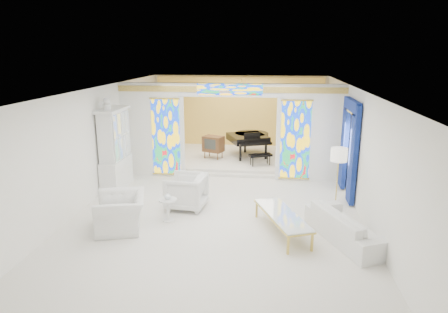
# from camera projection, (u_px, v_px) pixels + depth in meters

# --- Properties ---
(floor) EXTENTS (12.00, 12.00, 0.00)m
(floor) POSITION_uv_depth(u_px,v_px,m) (223.00, 199.00, 10.96)
(floor) COLOR silver
(floor) RESTS_ON ground
(ceiling) EXTENTS (7.00, 12.00, 0.02)m
(ceiling) POSITION_uv_depth(u_px,v_px,m) (222.00, 89.00, 10.20)
(ceiling) COLOR white
(ceiling) RESTS_ON wall_back
(wall_back) EXTENTS (7.00, 0.02, 3.00)m
(wall_back) POSITION_uv_depth(u_px,v_px,m) (239.00, 113.00, 16.34)
(wall_back) COLOR white
(wall_back) RESTS_ON floor
(wall_front) EXTENTS (7.00, 0.02, 3.00)m
(wall_front) POSITION_uv_depth(u_px,v_px,m) (165.00, 260.00, 4.82)
(wall_front) COLOR white
(wall_front) RESTS_ON floor
(wall_left) EXTENTS (0.02, 12.00, 3.00)m
(wall_left) POSITION_uv_depth(u_px,v_px,m) (96.00, 143.00, 10.96)
(wall_left) COLOR white
(wall_left) RESTS_ON floor
(wall_right) EXTENTS (0.02, 12.00, 3.00)m
(wall_right) POSITION_uv_depth(u_px,v_px,m) (358.00, 150.00, 10.20)
(wall_right) COLOR white
(wall_right) RESTS_ON floor
(partition_wall) EXTENTS (7.00, 0.22, 3.00)m
(partition_wall) POSITION_uv_depth(u_px,v_px,m) (230.00, 127.00, 12.46)
(partition_wall) COLOR white
(partition_wall) RESTS_ON floor
(stained_glass_left) EXTENTS (0.90, 0.04, 2.40)m
(stained_glass_left) POSITION_uv_depth(u_px,v_px,m) (166.00, 137.00, 12.67)
(stained_glass_left) COLOR gold
(stained_glass_left) RESTS_ON partition_wall
(stained_glass_right) EXTENTS (0.90, 0.04, 2.40)m
(stained_glass_right) POSITION_uv_depth(u_px,v_px,m) (295.00, 140.00, 12.23)
(stained_glass_right) COLOR gold
(stained_glass_right) RESTS_ON partition_wall
(stained_glass_transom) EXTENTS (2.00, 0.04, 0.34)m
(stained_glass_transom) POSITION_uv_depth(u_px,v_px,m) (230.00, 89.00, 12.06)
(stained_glass_transom) COLOR gold
(stained_glass_transom) RESTS_ON partition_wall
(alcove_platform) EXTENTS (6.80, 3.80, 0.18)m
(alcove_platform) POSITION_uv_depth(u_px,v_px,m) (235.00, 158.00, 14.88)
(alcove_platform) COLOR silver
(alcove_platform) RESTS_ON floor
(gold_curtain_back) EXTENTS (6.70, 0.10, 2.90)m
(gold_curtain_back) POSITION_uv_depth(u_px,v_px,m) (239.00, 113.00, 16.23)
(gold_curtain_back) COLOR gold
(gold_curtain_back) RESTS_ON wall_back
(chandelier) EXTENTS (0.48, 0.48, 0.30)m
(chandelier) POSITION_uv_depth(u_px,v_px,m) (241.00, 92.00, 14.13)
(chandelier) COLOR gold
(chandelier) RESTS_ON ceiling
(blue_drapes) EXTENTS (0.14, 1.85, 2.65)m
(blue_drapes) POSITION_uv_depth(u_px,v_px,m) (349.00, 141.00, 10.86)
(blue_drapes) COLOR navy
(blue_drapes) RESTS_ON wall_right
(china_cabinet) EXTENTS (0.56, 1.46, 2.72)m
(china_cabinet) POSITION_uv_depth(u_px,v_px,m) (115.00, 150.00, 11.59)
(china_cabinet) COLOR white
(china_cabinet) RESTS_ON floor
(armchair_left) EXTENTS (1.37, 1.48, 0.80)m
(armchair_left) POSITION_uv_depth(u_px,v_px,m) (121.00, 212.00, 9.07)
(armchair_left) COLOR white
(armchair_left) RESTS_ON floor
(armchair_right) EXTENTS (1.06, 1.04, 0.88)m
(armchair_right) POSITION_uv_depth(u_px,v_px,m) (186.00, 191.00, 10.28)
(armchair_right) COLOR silver
(armchair_right) RESTS_ON floor
(sofa) EXTENTS (1.70, 2.40, 0.65)m
(sofa) POSITION_uv_depth(u_px,v_px,m) (348.00, 226.00, 8.53)
(sofa) COLOR white
(sofa) RESTS_ON floor
(side_table) EXTENTS (0.57, 0.57, 0.54)m
(side_table) POSITION_uv_depth(u_px,v_px,m) (168.00, 207.00, 9.50)
(side_table) COLOR white
(side_table) RESTS_ON floor
(vase) EXTENTS (0.17, 0.17, 0.17)m
(vase) POSITION_uv_depth(u_px,v_px,m) (168.00, 196.00, 9.43)
(vase) COLOR silver
(vase) RESTS_ON side_table
(coffee_table) EXTENTS (1.32, 2.14, 0.46)m
(coffee_table) POSITION_uv_depth(u_px,v_px,m) (282.00, 215.00, 8.84)
(coffee_table) COLOR white
(coffee_table) RESTS_ON floor
(floor_lamp) EXTENTS (0.54, 0.54, 1.66)m
(floor_lamp) POSITION_uv_depth(u_px,v_px,m) (339.00, 158.00, 9.74)
(floor_lamp) COLOR gold
(floor_lamp) RESTS_ON floor
(grand_piano) EXTENTS (1.79, 2.71, 0.97)m
(grand_piano) POSITION_uv_depth(u_px,v_px,m) (250.00, 138.00, 14.76)
(grand_piano) COLOR black
(grand_piano) RESTS_ON alcove_platform
(tv_console) EXTENTS (0.82, 0.70, 0.81)m
(tv_console) POSITION_uv_depth(u_px,v_px,m) (213.00, 144.00, 14.37)
(tv_console) COLOR brown
(tv_console) RESTS_ON alcove_platform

